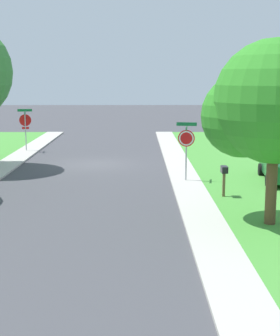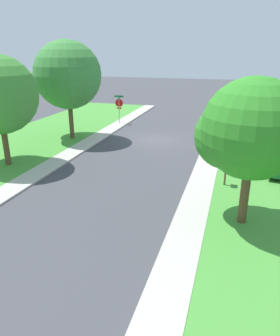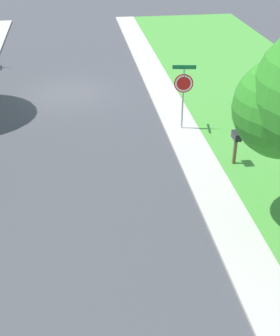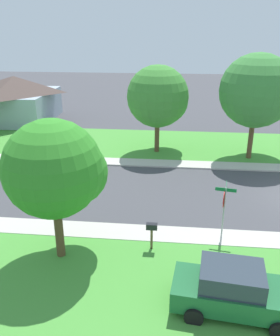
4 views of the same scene
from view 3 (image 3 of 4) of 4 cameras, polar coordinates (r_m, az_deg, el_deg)
The scene contains 4 objects.
ground_plane at distance 24.01m, azimuth -8.75°, elevation 8.74°, with size 120.00×120.00×0.00m, color #424247.
sidewalk_west at distance 14.10m, azimuth 11.31°, elevation -7.72°, with size 1.40×56.00×0.10m, color #B7B2A8.
stop_sign_far_corner at distance 19.24m, azimuth 5.20°, elevation 9.58°, with size 0.91×0.91×2.77m.
mailbox at distance 17.15m, azimuth 11.38°, elevation 3.28°, with size 0.24×0.48×1.31m.
Camera 3 is at (-0.44, 22.44, 8.51)m, focal length 51.15 mm.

